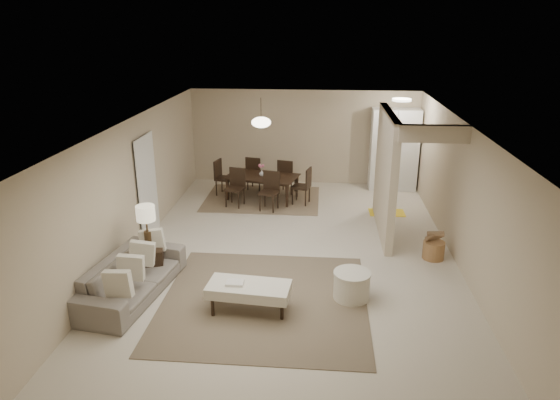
# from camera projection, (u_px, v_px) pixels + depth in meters

# --- Properties ---
(floor) EXTENTS (9.00, 9.00, 0.00)m
(floor) POSITION_uv_depth(u_px,v_px,m) (293.00, 253.00, 9.50)
(floor) COLOR beige
(floor) RESTS_ON ground
(ceiling) EXTENTS (9.00, 9.00, 0.00)m
(ceiling) POSITION_uv_depth(u_px,v_px,m) (294.00, 123.00, 8.66)
(ceiling) COLOR white
(ceiling) RESTS_ON back_wall
(back_wall) EXTENTS (6.00, 0.00, 6.00)m
(back_wall) POSITION_uv_depth(u_px,v_px,m) (304.00, 137.00, 13.30)
(back_wall) COLOR #C6B596
(back_wall) RESTS_ON floor
(left_wall) EXTENTS (0.00, 9.00, 9.00)m
(left_wall) POSITION_uv_depth(u_px,v_px,m) (133.00, 186.00, 9.32)
(left_wall) COLOR #C6B596
(left_wall) RESTS_ON floor
(right_wall) EXTENTS (0.00, 9.00, 9.00)m
(right_wall) POSITION_uv_depth(u_px,v_px,m) (462.00, 196.00, 8.83)
(right_wall) COLOR #C6B596
(right_wall) RESTS_ON floor
(partition) EXTENTS (0.15, 2.50, 2.50)m
(partition) POSITION_uv_depth(u_px,v_px,m) (386.00, 174.00, 10.10)
(partition) COLOR #C6B596
(partition) RESTS_ON floor
(doorway) EXTENTS (0.04, 0.90, 2.04)m
(doorway) POSITION_uv_depth(u_px,v_px,m) (147.00, 188.00, 9.96)
(doorway) COLOR black
(doorway) RESTS_ON floor
(pantry_cabinet) EXTENTS (1.20, 0.55, 2.10)m
(pantry_cabinet) POSITION_uv_depth(u_px,v_px,m) (394.00, 150.00, 12.85)
(pantry_cabinet) COLOR white
(pantry_cabinet) RESTS_ON floor
(flush_light) EXTENTS (0.44, 0.44, 0.05)m
(flush_light) POSITION_uv_depth(u_px,v_px,m) (402.00, 100.00, 11.49)
(flush_light) COLOR white
(flush_light) RESTS_ON ceiling
(living_rug) EXTENTS (3.20, 3.20, 0.01)m
(living_rug) POSITION_uv_depth(u_px,v_px,m) (265.00, 300.00, 7.87)
(living_rug) COLOR brown
(living_rug) RESTS_ON floor
(sofa) EXTENTS (2.31, 1.19, 0.64)m
(sofa) POSITION_uv_depth(u_px,v_px,m) (132.00, 277.00, 7.94)
(sofa) COLOR slate
(sofa) RESTS_ON floor
(ottoman_bench) EXTENTS (1.29, 0.68, 0.44)m
(ottoman_bench) POSITION_uv_depth(u_px,v_px,m) (249.00, 290.00, 7.49)
(ottoman_bench) COLOR beige
(ottoman_bench) RESTS_ON living_rug
(side_table) EXTENTS (0.57, 0.57, 0.52)m
(side_table) POSITION_uv_depth(u_px,v_px,m) (150.00, 261.00, 8.60)
(side_table) COLOR black
(side_table) RESTS_ON floor
(table_lamp) EXTENTS (0.32, 0.32, 0.76)m
(table_lamp) POSITION_uv_depth(u_px,v_px,m) (146.00, 217.00, 8.33)
(table_lamp) COLOR #49351F
(table_lamp) RESTS_ON side_table
(round_pouf) EXTENTS (0.59, 0.59, 0.46)m
(round_pouf) POSITION_uv_depth(u_px,v_px,m) (352.00, 286.00, 7.86)
(round_pouf) COLOR beige
(round_pouf) RESTS_ON floor
(wicker_basket) EXTENTS (0.51, 0.51, 0.34)m
(wicker_basket) POSITION_uv_depth(u_px,v_px,m) (434.00, 250.00, 9.23)
(wicker_basket) COLOR #9C6B3E
(wicker_basket) RESTS_ON floor
(dining_rug) EXTENTS (2.80, 2.10, 0.01)m
(dining_rug) POSITION_uv_depth(u_px,v_px,m) (262.00, 199.00, 12.39)
(dining_rug) COLOR brown
(dining_rug) RESTS_ON floor
(dining_table) EXTENTS (1.89, 1.34, 0.60)m
(dining_table) POSITION_uv_depth(u_px,v_px,m) (262.00, 188.00, 12.29)
(dining_table) COLOR black
(dining_table) RESTS_ON dining_rug
(dining_chairs) EXTENTS (2.44, 2.00, 0.90)m
(dining_chairs) POSITION_uv_depth(u_px,v_px,m) (262.00, 182.00, 12.24)
(dining_chairs) COLOR black
(dining_chairs) RESTS_ON dining_rug
(vase) EXTENTS (0.16, 0.16, 0.15)m
(vase) POSITION_uv_depth(u_px,v_px,m) (262.00, 173.00, 12.17)
(vase) COLOR white
(vase) RESTS_ON dining_table
(yellow_mat) EXTENTS (0.81, 0.51, 0.01)m
(yellow_mat) POSITION_uv_depth(u_px,v_px,m) (387.00, 213.00, 11.50)
(yellow_mat) COLOR yellow
(yellow_mat) RESTS_ON floor
(pendant_light) EXTENTS (0.46, 0.46, 0.71)m
(pendant_light) POSITION_uv_depth(u_px,v_px,m) (261.00, 122.00, 11.75)
(pendant_light) COLOR #49351F
(pendant_light) RESTS_ON ceiling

